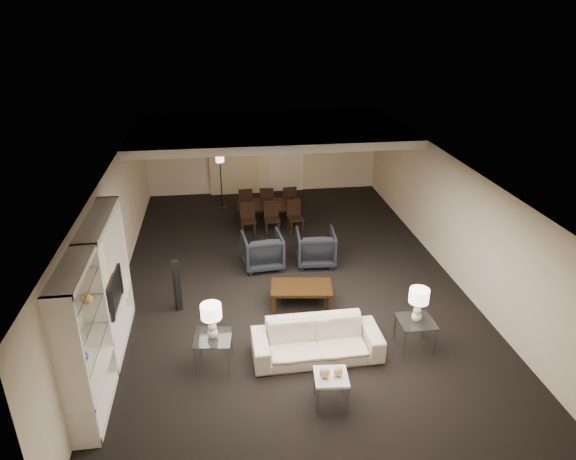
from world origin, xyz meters
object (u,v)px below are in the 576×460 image
Objects in this scene: sofa at (317,340)px; dining_table at (269,214)px; side_table_right at (414,334)px; floor_lamp at (221,182)px; floor_speaker at (177,285)px; chair_nr at (295,218)px; chair_fl at (245,202)px; armchair_right at (316,247)px; coffee_table at (301,296)px; side_table_left at (214,351)px; chair_fr at (288,200)px; pendant_light at (281,148)px; table_lamp_left at (212,321)px; chair_nm at (272,219)px; chair_fm at (267,201)px; table_lamp_right at (418,305)px; armchair_left at (263,250)px; vase_amber at (86,298)px; vase_blue at (81,356)px; television at (110,292)px; chair_nl at (248,220)px.

dining_table is at bearing 91.28° from sofa.
side_table_right is 0.37× the size of floor_lamp.
floor_speaker is 4.26m from chair_nr.
chair_fl is 0.99m from floor_lamp.
armchair_right is 3.34m from floor_speaker.
floor_speaker reaches higher than coffee_table.
side_table_left is at bearing 180.00° from side_table_right.
chair_fr is (2.77, 4.54, -0.11)m from floor_speaker.
pendant_light reaches higher than chair_fl.
pendant_light reaches higher than chair_nr.
table_lamp_left is (-1.90, -6.28, -1.07)m from pendant_light.
floor_lamp is (0.27, 6.98, -0.05)m from table_lamp_left.
chair_nm is at bearing -107.61° from pendant_light.
coffee_table is (0.00, 1.60, -0.10)m from sofa.
chair_nr is at bearing 121.16° from chair_fm.
chair_nm and chair_fm have the same top height.
floor_speaker is (-4.07, 1.78, 0.25)m from side_table_right.
floor_lamp reaches higher than chair_fm.
table_lamp_right is 0.72× the size of chair_nm.
coffee_table is at bearing 136.74° from table_lamp_right.
armchair_left is at bearing -93.02° from dining_table.
dining_table is at bearing 61.95° from vase_amber.
floor_speaker is (-0.67, 1.78, -0.32)m from table_lamp_left.
dining_table is (3.21, 6.69, -0.87)m from vase_blue.
coffee_table is at bearing 98.82° from chair_fm.
armchair_left is at bearing 109.44° from coffee_table.
table_lamp_right reaches higher than side_table_left.
chair_fl reaches higher than side_table_left.
television reaches higher than coffee_table.
floor_lamp is at bearing 57.23° from floor_speaker.
chair_nr is (0.60, -0.65, 0.14)m from dining_table.
vase_blue is at bearing 179.07° from television.
chair_fr is (3.81, 6.67, -1.23)m from vase_amber.
armchair_left reaches higher than side_table_left.
chair_nl is 2.10m from floor_lamp.
table_lamp_right is at bearing 0.00° from side_table_left.
side_table_right is 0.97× the size of table_lamp_left.
vase_amber is at bearing -138.49° from floor_speaker.
armchair_left is (-0.60, 3.30, 0.09)m from sofa.
chair_nm is at bearing 62.02° from vase_blue.
dining_table is 1.92× the size of chair_fl.
side_table_left is 0.37× the size of floor_lamp.
chair_fl is (-0.80, 4.71, 0.21)m from coffee_table.
armchair_right reaches higher than side_table_left.
pendant_light is at bearing 103.44° from table_lamp_right.
table_lamp_right is 0.57× the size of floor_speaker.
pendant_light is 1.51m from chair_fr.
table_lamp_left is 3.40m from table_lamp_right.
floor_lamp reaches higher than vase_blue.
table_lamp_right reaches higher than dining_table.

